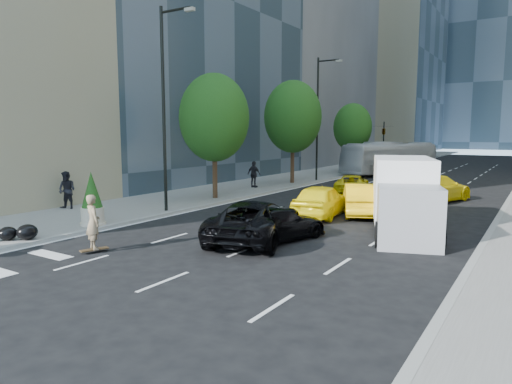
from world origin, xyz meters
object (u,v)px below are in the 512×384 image
Objects in this scene: black_sedan_mercedes at (276,224)px; planter_shrub at (92,200)px; skateboarder at (93,226)px; city_bus at (390,158)px; box_truck at (404,196)px; black_sedan_lincoln at (255,220)px.

black_sedan_mercedes is 1.92× the size of planter_shrub.
planter_shrub is at bearing -18.80° from skateboarder.
planter_shrub is (-7.80, -2.27, 0.60)m from black_sedan_mercedes.
city_bus is 32.39m from planter_shrub.
box_truck reaches higher than black_sedan_mercedes.
black_sedan_mercedes is at bearing -113.30° from skateboarder.
city_bus is at bearing -66.78° from black_sedan_mercedes.
city_bus is 5.02× the size of planter_shrub.
black_sedan_mercedes is 30.28m from city_bus.
box_truck reaches higher than black_sedan_lincoln.
city_bus reaches higher than black_sedan_mercedes.
city_bus is at bearing 83.97° from planter_shrub.
city_bus reaches higher than black_sedan_lincoln.
city_bus is at bearing 88.06° from box_truck.
planter_shrub reaches higher than black_sedan_mercedes.
box_truck is (8.10, -25.97, -0.06)m from city_bus.
box_truck is (4.40, 4.36, 0.78)m from black_sedan_lincoln.
skateboarder is at bearing -151.74° from box_truck.
planter_shrub is (-11.50, -6.24, -0.30)m from box_truck.
box_truck is at bearing -51.18° from city_bus.
box_truck reaches higher than skateboarder.
planter_shrub reaches higher than black_sedan_lincoln.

